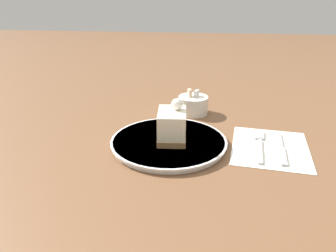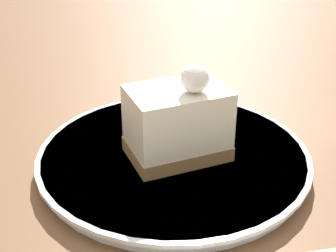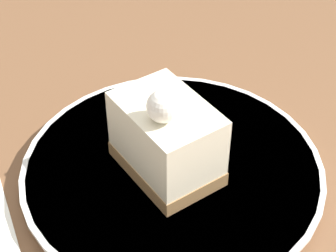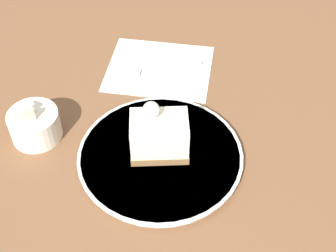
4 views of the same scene
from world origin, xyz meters
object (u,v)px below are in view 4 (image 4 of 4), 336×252
at_px(cake_slice, 159,135).
at_px(fork, 149,74).
at_px(knife, 169,60).
at_px(sugar_bowl, 35,125).
at_px(plate, 160,156).

height_order(cake_slice, fork, cake_slice).
xyz_separation_m(fork, knife, (0.04, -0.04, 0.00)).
distance_m(cake_slice, sugar_bowl, 0.22).
height_order(knife, sugar_bowl, sugar_bowl).
height_order(plate, sugar_bowl, sugar_bowl).
bearing_deg(knife, cake_slice, -174.86).
bearing_deg(plate, sugar_bowl, 77.42).
xyz_separation_m(cake_slice, knife, (0.25, -0.01, -0.05)).
height_order(cake_slice, knife, cake_slice).
xyz_separation_m(knife, sugar_bowl, (-0.21, 0.23, 0.02)).
relative_size(fork, sugar_bowl, 1.95).
relative_size(plate, knife, 1.64).
bearing_deg(knife, sugar_bowl, 140.46).
bearing_deg(cake_slice, knife, -6.08).
distance_m(knife, sugar_bowl, 0.31).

